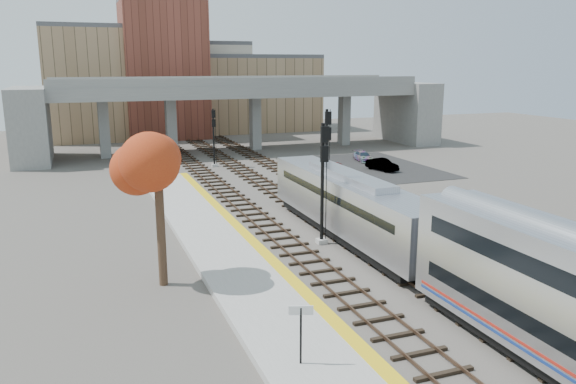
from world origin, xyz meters
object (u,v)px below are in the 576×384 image
object	(u,v)px
car_a	(337,169)
car_b	(382,165)
signal_mast_mid	(327,158)
locomotive	(349,204)
signal_mast_far	(214,139)
tree	(158,176)
signal_mast_near	(323,184)
car_c	(363,156)

from	to	relation	value
car_a	car_b	world-z (taller)	car_a
signal_mast_mid	car_a	world-z (taller)	signal_mast_mid
signal_mast_mid	locomotive	bearing A→B (deg)	-104.19
signal_mast_far	car_a	size ratio (longest dim) A/B	1.68
signal_mast_far	tree	distance (m)	34.11
signal_mast_near	signal_mast_mid	xyz separation A→B (m)	(4.10, 8.44, 0.07)
signal_mast_near	car_c	world-z (taller)	signal_mast_near
tree	signal_mast_mid	bearing A→B (deg)	38.92
signal_mast_far	tree	bearing A→B (deg)	-107.77
locomotive	car_b	size ratio (longest dim) A/B	4.98
car_a	car_c	size ratio (longest dim) A/B	1.01
signal_mast_near	car_a	xyz separation A→B (m)	(10.51, 19.89, -3.20)
locomotive	signal_mast_near	xyz separation A→B (m)	(-2.10, -0.53, 1.61)
car_b	locomotive	bearing A→B (deg)	-140.71
locomotive	tree	distance (m)	13.48
signal_mast_near	signal_mast_far	size ratio (longest dim) A/B	1.20
locomotive	signal_mast_near	world-z (taller)	signal_mast_near
car_a	car_c	xyz separation A→B (m)	(6.53, 6.58, -0.10)
signal_mast_near	car_a	size ratio (longest dim) A/B	2.01
car_c	car_b	bearing A→B (deg)	-90.66
car_c	tree	bearing A→B (deg)	-124.43
car_b	car_a	bearing A→B (deg)	170.06
tree	car_a	distance (m)	31.58
tree	car_c	bearing A→B (deg)	47.31
tree	car_a	world-z (taller)	tree
car_a	signal_mast_far	bearing A→B (deg)	137.34
locomotive	signal_mast_far	bearing A→B (deg)	94.20
signal_mast_near	signal_mast_far	distance (m)	29.14
signal_mast_near	tree	world-z (taller)	tree
signal_mast_near	car_c	bearing A→B (deg)	57.23
car_a	signal_mast_mid	bearing A→B (deg)	-120.63
signal_mast_far	car_c	xyz separation A→B (m)	(17.04, -2.65, -2.44)
signal_mast_near	tree	distance (m)	11.03
signal_mast_mid	tree	size ratio (longest dim) A/B	1.01
signal_mast_far	tree	xyz separation A→B (m)	(-10.38, -32.38, 2.67)
signal_mast_mid	signal_mast_far	size ratio (longest dim) A/B	1.21
signal_mast_near	tree	size ratio (longest dim) A/B	0.99
locomotive	car_b	xyz separation A→B (m)	(13.99, 19.91, -1.61)
car_a	tree	bearing A→B (deg)	-133.45
locomotive	signal_mast_near	size ratio (longest dim) A/B	2.50
signal_mast_far	signal_mast_near	bearing A→B (deg)	-90.00
signal_mast_mid	car_c	size ratio (longest dim) A/B	2.05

